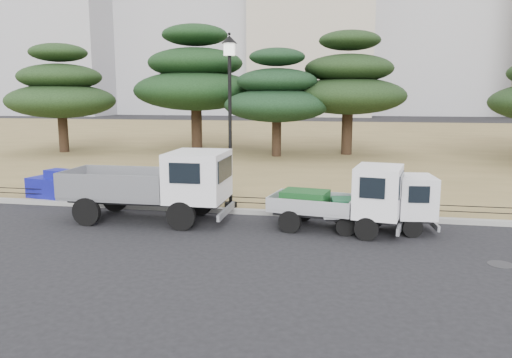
% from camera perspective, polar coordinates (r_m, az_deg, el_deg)
% --- Properties ---
extents(ground, '(220.00, 220.00, 0.00)m').
position_cam_1_polar(ground, '(14.21, -1.56, -6.51)').
color(ground, black).
extents(lawn, '(120.00, 56.00, 0.15)m').
position_cam_1_polar(lawn, '(44.19, 7.15, 4.53)').
color(lawn, olive).
rests_on(lawn, ground).
extents(curb, '(120.00, 0.25, 0.16)m').
position_cam_1_polar(curb, '(16.65, 0.40, -3.80)').
color(curb, gray).
rests_on(curb, ground).
extents(truck_large, '(5.14, 2.13, 2.23)m').
position_cam_1_polar(truck_large, '(15.90, -11.33, -0.37)').
color(truck_large, black).
rests_on(truck_large, ground).
extents(truck_kei_front, '(3.92, 2.15, 1.97)m').
position_cam_1_polar(truck_kei_front, '(14.67, 10.20, -2.21)').
color(truck_kei_front, black).
rests_on(truck_kei_front, ground).
extents(truck_kei_rear, '(3.27, 1.67, 1.65)m').
position_cam_1_polar(truck_kei_rear, '(14.97, 14.74, -2.75)').
color(truck_kei_rear, black).
rests_on(truck_kei_rear, ground).
extents(street_lamp, '(0.51, 0.51, 5.69)m').
position_cam_1_polar(street_lamp, '(16.71, -3.01, 9.78)').
color(street_lamp, black).
rests_on(street_lamp, lawn).
extents(pipe_fence, '(38.00, 0.04, 0.40)m').
position_cam_1_polar(pipe_fence, '(16.71, 0.49, -2.49)').
color(pipe_fence, black).
rests_on(pipe_fence, lawn).
extents(tarp_pile, '(1.80, 1.47, 1.06)m').
position_cam_1_polar(tarp_pile, '(20.21, -22.13, -0.69)').
color(tarp_pile, '#121491').
rests_on(tarp_pile, lawn).
extents(manhole, '(0.60, 0.60, 0.01)m').
position_cam_1_polar(manhole, '(13.22, 26.20, -8.75)').
color(manhole, '#2D2D30').
rests_on(manhole, ground).
extents(pine_west_far, '(7.00, 7.00, 7.07)m').
position_cam_1_polar(pine_west_far, '(35.66, -21.43, 9.44)').
color(pine_west_far, black).
rests_on(pine_west_far, lawn).
extents(pine_west_near, '(8.49, 8.49, 8.49)m').
position_cam_1_polar(pine_west_near, '(35.20, -6.91, 11.36)').
color(pine_west_near, black).
rests_on(pine_west_near, lawn).
extents(pine_center_left, '(6.48, 6.48, 6.58)m').
position_cam_1_polar(pine_center_left, '(30.99, 2.40, 9.63)').
color(pine_center_left, black).
rests_on(pine_center_left, lawn).
extents(pine_center_right, '(7.28, 7.28, 7.72)m').
position_cam_1_polar(pine_center_right, '(32.46, 10.52, 10.67)').
color(pine_center_right, black).
rests_on(pine_center_right, lawn).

